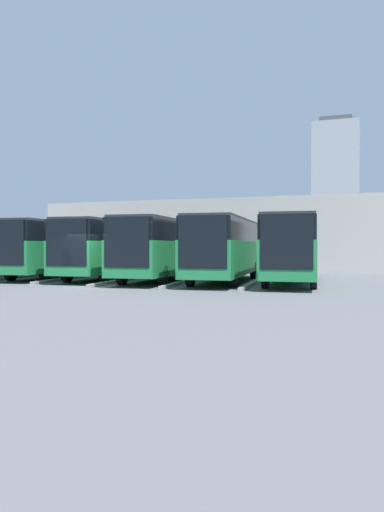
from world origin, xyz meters
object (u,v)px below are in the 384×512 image
object	(u,v)px
bus_3	(111,247)
bus_5	(11,247)
bus_1	(225,247)
bus_0	(293,247)
bus_2	(163,247)
bus_4	(59,247)

from	to	relation	value
bus_3	bus_5	world-z (taller)	same
bus_1	bus_3	bearing A→B (deg)	-8.53
bus_0	bus_1	world-z (taller)	same
bus_0	bus_5	bearing A→B (deg)	-5.56
bus_2	bus_4	bearing A→B (deg)	-9.06
bus_1	bus_4	bearing A→B (deg)	-6.92
bus_1	bus_2	size ratio (longest dim) A/B	1.00
bus_4	bus_5	size ratio (longest dim) A/B	1.00
bus_1	bus_3	xyz separation A→B (m)	(7.12, -0.41, 0.00)
bus_4	bus_0	bearing A→B (deg)	174.43
bus_2	bus_3	size ratio (longest dim) A/B	1.00
bus_1	bus_4	world-z (taller)	same
bus_2	bus_5	bearing A→B (deg)	-7.89
bus_2	bus_4	world-z (taller)	same
bus_2	bus_5	distance (m)	10.69
bus_1	bus_2	xyz separation A→B (m)	(3.56, 0.16, 0.00)
bus_1	bus_5	size ratio (longest dim) A/B	1.00
bus_0	bus_2	world-z (taller)	same
bus_2	bus_3	xyz separation A→B (m)	(3.56, -0.57, 0.00)
bus_0	bus_3	xyz separation A→B (m)	(10.68, -0.17, 0.00)
bus_0	bus_4	size ratio (longest dim) A/B	1.00
bus_0	bus_5	size ratio (longest dim) A/B	1.00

